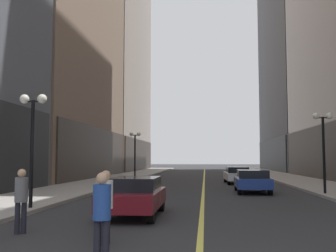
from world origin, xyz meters
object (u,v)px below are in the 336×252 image
Objects in this scene: car_maroon at (135,195)px; pedestrian_in_white_shirt at (106,201)px; car_blue at (252,180)px; car_white at (237,174)px; pedestrian_in_tan_trench at (102,200)px; street_lamp_right_mid at (323,134)px; street_lamp_left_near at (33,125)px; street_lamp_left_far at (135,145)px; pedestrian_in_blue_hoodie at (102,211)px; pedestrian_in_grey_suit at (21,196)px.

pedestrian_in_white_shirt is (0.13, -4.61, 0.27)m from car_maroon.
car_blue is 0.86× the size of car_white.
street_lamp_right_mid reaches higher than pedestrian_in_tan_trench.
pedestrian_in_tan_trench is at bearing -49.14° from street_lamp_left_near.
street_lamp_right_mid is (12.80, 7.34, 0.00)m from street_lamp_left_near.
car_blue is 15.29m from pedestrian_in_white_shirt.
pedestrian_in_white_shirt is (-4.78, -23.09, 0.27)m from car_white.
car_white is at bearing -27.77° from street_lamp_left_far.
car_white is 3.03× the size of pedestrian_in_tan_trench.
car_blue is 2.40× the size of pedestrian_in_blue_hoodie.
car_white is 11.31m from street_lamp_right_mid.
pedestrian_in_blue_hoodie is 1.83m from pedestrian_in_white_shirt.
pedestrian_in_white_shirt is (2.56, -1.10, -0.00)m from pedestrian_in_grey_suit.
street_lamp_left_near is at bearing 130.86° from pedestrian_in_tan_trench.
pedestrian_in_grey_suit is at bearing -108.46° from car_white.
car_blue is 16.45m from street_lamp_left_far.
street_lamp_right_mid is (8.58, 12.75, 2.27)m from pedestrian_in_white_shirt.
pedestrian_in_tan_trench is 15.00m from street_lamp_right_mid.
street_lamp_left_far reaches higher than pedestrian_in_blue_hoodie.
car_blue is 15.35m from pedestrian_in_grey_suit.
pedestrian_in_blue_hoodie is at bearing -78.10° from pedestrian_in_white_shirt.
street_lamp_right_mid is at bearing 56.06° from pedestrian_in_white_shirt.
car_white is 2.82× the size of pedestrian_in_grey_suit.
car_white is 23.58m from pedestrian_in_white_shirt.
car_blue is 16.88m from pedestrian_in_blue_hoodie.
street_lamp_left_near reaches higher than car_blue.
street_lamp_left_near is at bearing 168.89° from car_maroon.
street_lamp_left_near and street_lamp_right_mid have the same top height.
street_lamp_left_near is at bearing 127.95° from pedestrian_in_white_shirt.
car_maroon is at bearing -117.57° from car_blue.
street_lamp_left_far is (-1.66, 26.74, 2.27)m from pedestrian_in_grey_suit.
car_maroon is 1.01× the size of car_blue.
pedestrian_in_blue_hoodie reaches higher than pedestrian_in_grey_suit.
pedestrian_in_grey_suit is at bearing -119.52° from car_blue.
street_lamp_right_mid is (3.79, -10.34, 2.54)m from car_white.
pedestrian_in_tan_trench is 0.36× the size of street_lamp_right_mid.
car_maroon is 11.10m from car_blue.
pedestrian_in_blue_hoodie is at bearing -44.50° from pedestrian_in_grey_suit.
car_white is at bearing 75.10° from car_maroon.
street_lamp_left_near reaches higher than car_maroon.
car_white is at bearing 110.15° from street_lamp_right_mid.
street_lamp_left_far is (0.00, 22.42, 0.00)m from street_lamp_left_near.
pedestrian_in_blue_hoodie is 8.83m from street_lamp_left_near.
pedestrian_in_grey_suit reaches higher than car_blue.
car_blue is 2.43× the size of pedestrian_in_white_shirt.
street_lamp_left_near reaches higher than pedestrian_in_grey_suit.
pedestrian_in_blue_hoodie reaches higher than car_blue.
street_lamp_left_near is (-4.22, 5.41, 2.27)m from pedestrian_in_white_shirt.
car_blue is at bearing 74.09° from pedestrian_in_blue_hoodie.
street_lamp_left_far reaches higher than pedestrian_in_white_shirt.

